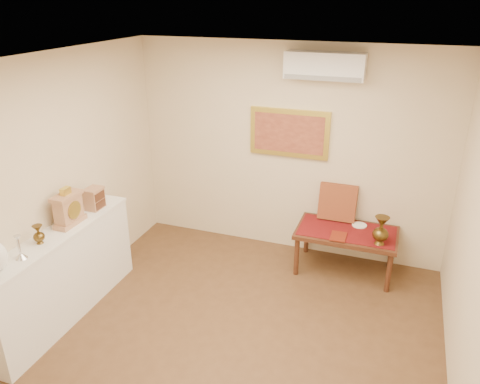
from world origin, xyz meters
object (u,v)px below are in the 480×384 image
at_px(brass_urn_tall, 381,227).
at_px(mantel_clock, 68,209).
at_px(low_table, 346,236).
at_px(wooden_chest, 94,198).
at_px(display_ledge, 63,275).

height_order(brass_urn_tall, mantel_clock, mantel_clock).
height_order(mantel_clock, low_table, mantel_clock).
bearing_deg(wooden_chest, mantel_clock, -91.81).
height_order(display_ledge, wooden_chest, wooden_chest).
height_order(display_ledge, low_table, display_ledge).
bearing_deg(mantel_clock, display_ledge, -91.80).
xyz_separation_m(mantel_clock, low_table, (2.67, 1.65, -0.67)).
distance_m(brass_urn_tall, mantel_clock, 3.41).
bearing_deg(low_table, display_ledge, -144.90).
bearing_deg(brass_urn_tall, display_ledge, -151.28).
distance_m(display_ledge, wooden_chest, 0.89).
relative_size(brass_urn_tall, display_ledge, 0.21).
xyz_separation_m(display_ledge, wooden_chest, (0.02, 0.64, 0.61)).
height_order(wooden_chest, low_table, wooden_chest).
bearing_deg(display_ledge, wooden_chest, 88.19).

